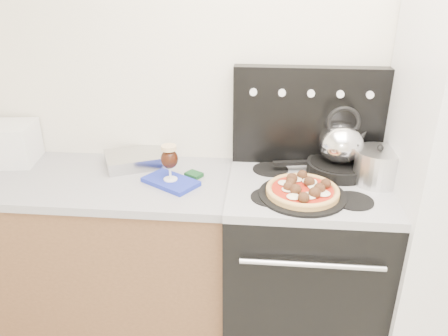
# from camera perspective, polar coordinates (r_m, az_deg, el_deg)

# --- Properties ---
(room_shell) EXTENTS (3.52, 3.01, 2.52)m
(room_shell) POSITION_cam_1_polar(r_m,az_deg,el_deg) (1.17, 11.92, -6.70)
(room_shell) COLOR beige
(room_shell) RESTS_ON ground
(base_cabinet) EXTENTS (1.45, 0.60, 0.86)m
(base_cabinet) POSITION_cam_1_polar(r_m,az_deg,el_deg) (2.53, -16.27, -10.74)
(base_cabinet) COLOR brown
(base_cabinet) RESTS_ON ground
(countertop) EXTENTS (1.48, 0.63, 0.04)m
(countertop) POSITION_cam_1_polar(r_m,az_deg,el_deg) (2.31, -17.57, -1.52)
(countertop) COLOR #9E9EA5
(countertop) RESTS_ON base_cabinet
(stove_body) EXTENTS (0.76, 0.65, 0.88)m
(stove_body) POSITION_cam_1_polar(r_m,az_deg,el_deg) (2.36, 10.06, -12.61)
(stove_body) COLOR black
(stove_body) RESTS_ON ground
(cooktop) EXTENTS (0.76, 0.65, 0.04)m
(cooktop) POSITION_cam_1_polar(r_m,az_deg,el_deg) (2.12, 10.96, -2.60)
(cooktop) COLOR #ADADB2
(cooktop) RESTS_ON stove_body
(backguard) EXTENTS (0.76, 0.08, 0.50)m
(backguard) POSITION_cam_1_polar(r_m,az_deg,el_deg) (2.27, 10.93, 6.66)
(backguard) COLOR black
(backguard) RESTS_ON cooktop
(toaster_oven) EXTENTS (0.37, 0.30, 0.21)m
(toaster_oven) POSITION_cam_1_polar(r_m,az_deg,el_deg) (2.61, -26.97, 2.88)
(toaster_oven) COLOR silver
(toaster_oven) RESTS_ON countertop
(foil_sheet) EXTENTS (0.39, 0.34, 0.06)m
(foil_sheet) POSITION_cam_1_polar(r_m,az_deg,el_deg) (2.36, -11.33, 1.17)
(foil_sheet) COLOR silver
(foil_sheet) RESTS_ON countertop
(oven_mitt) EXTENTS (0.30, 0.27, 0.02)m
(oven_mitt) POSITION_cam_1_polar(r_m,az_deg,el_deg) (2.13, -6.98, -1.79)
(oven_mitt) COLOR #1F2EAE
(oven_mitt) RESTS_ON countertop
(beer_glass) EXTENTS (0.11, 0.11, 0.18)m
(beer_glass) POSITION_cam_1_polar(r_m,az_deg,el_deg) (2.09, -7.12, 0.71)
(beer_glass) COLOR black
(beer_glass) RESTS_ON oven_mitt
(pizza_pan) EXTENTS (0.45, 0.45, 0.01)m
(pizza_pan) POSITION_cam_1_polar(r_m,az_deg,el_deg) (1.99, 10.17, -3.48)
(pizza_pan) COLOR black
(pizza_pan) RESTS_ON cooktop
(pizza) EXTENTS (0.39, 0.39, 0.05)m
(pizza) POSITION_cam_1_polar(r_m,az_deg,el_deg) (1.98, 10.23, -2.73)
(pizza) COLOR #E2B972
(pizza) RESTS_ON pizza_pan
(skillet) EXTENTS (0.36, 0.36, 0.06)m
(skillet) POSITION_cam_1_polar(r_m,az_deg,el_deg) (2.25, 14.67, 0.07)
(skillet) COLOR black
(skillet) RESTS_ON cooktop
(tea_kettle) EXTENTS (0.23, 0.23, 0.24)m
(tea_kettle) POSITION_cam_1_polar(r_m,az_deg,el_deg) (2.19, 15.08, 3.58)
(tea_kettle) COLOR silver
(tea_kettle) RESTS_ON skillet
(stock_pot) EXTENTS (0.27, 0.27, 0.16)m
(stock_pot) POSITION_cam_1_polar(r_m,az_deg,el_deg) (2.18, 19.38, 0.05)
(stock_pot) COLOR silver
(stock_pot) RESTS_ON cooktop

